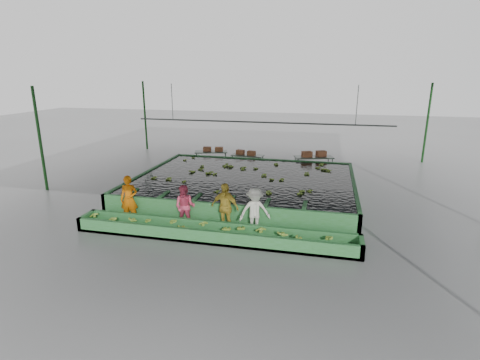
% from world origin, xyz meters
% --- Properties ---
extents(ground, '(80.00, 80.00, 0.00)m').
position_xyz_m(ground, '(0.00, 0.00, 0.00)').
color(ground, gray).
rests_on(ground, ground).
extents(shed_roof, '(20.00, 22.00, 0.04)m').
position_xyz_m(shed_roof, '(0.00, 0.00, 5.00)').
color(shed_roof, slate).
rests_on(shed_roof, shed_posts).
extents(shed_posts, '(20.00, 22.00, 5.00)m').
position_xyz_m(shed_posts, '(0.00, 0.00, 2.50)').
color(shed_posts, '#154116').
rests_on(shed_posts, ground).
extents(flotation_tank, '(10.00, 8.00, 0.90)m').
position_xyz_m(flotation_tank, '(0.00, 1.50, 0.45)').
color(flotation_tank, '#337C3C').
rests_on(flotation_tank, ground).
extents(tank_water, '(9.70, 7.70, 0.00)m').
position_xyz_m(tank_water, '(0.00, 1.50, 0.85)').
color(tank_water, black).
rests_on(tank_water, flotation_tank).
extents(sorting_trough, '(10.00, 1.00, 0.50)m').
position_xyz_m(sorting_trough, '(0.00, -3.60, 0.25)').
color(sorting_trough, '#337C3C').
rests_on(sorting_trough, ground).
extents(cableway_rail, '(0.08, 0.08, 14.00)m').
position_xyz_m(cableway_rail, '(0.00, 5.00, 3.00)').
color(cableway_rail, '#59605B').
rests_on(cableway_rail, shed_roof).
extents(rail_hanger_left, '(0.04, 0.04, 2.00)m').
position_xyz_m(rail_hanger_left, '(-5.00, 5.00, 4.00)').
color(rail_hanger_left, '#59605B').
rests_on(rail_hanger_left, shed_roof).
extents(rail_hanger_right, '(0.04, 0.04, 2.00)m').
position_xyz_m(rail_hanger_right, '(5.00, 5.00, 4.00)').
color(rail_hanger_right, '#59605B').
rests_on(rail_hanger_right, shed_roof).
extents(worker_a, '(0.74, 0.56, 1.84)m').
position_xyz_m(worker_a, '(-3.58, -2.80, 0.92)').
color(worker_a, '#D06308').
rests_on(worker_a, ground).
extents(worker_b, '(0.81, 0.65, 1.62)m').
position_xyz_m(worker_b, '(-1.30, -2.80, 0.81)').
color(worker_b, '#DA4364').
rests_on(worker_b, ground).
extents(worker_c, '(1.13, 0.64, 1.82)m').
position_xyz_m(worker_c, '(0.22, -2.80, 0.91)').
color(worker_c, gold).
rests_on(worker_c, ground).
extents(worker_d, '(1.28, 1.04, 1.72)m').
position_xyz_m(worker_d, '(1.32, -2.80, 0.86)').
color(worker_d, silver).
rests_on(worker_d, ground).
extents(packing_table_left, '(2.13, 1.35, 0.90)m').
position_xyz_m(packing_table_left, '(-3.33, 6.71, 0.45)').
color(packing_table_left, '#59605B').
rests_on(packing_table_left, ground).
extents(packing_table_mid, '(1.96, 0.94, 0.86)m').
position_xyz_m(packing_table_mid, '(-0.93, 6.37, 0.43)').
color(packing_table_mid, '#59605B').
rests_on(packing_table_mid, ground).
extents(packing_table_right, '(2.32, 1.45, 0.98)m').
position_xyz_m(packing_table_right, '(2.96, 6.26, 0.49)').
color(packing_table_right, '#59605B').
rests_on(packing_table_right, ground).
extents(box_stack_left, '(1.24, 0.50, 0.26)m').
position_xyz_m(box_stack_left, '(-3.20, 6.76, 0.90)').
color(box_stack_left, '#985434').
rests_on(box_stack_left, packing_table_left).
extents(box_stack_mid, '(1.22, 0.56, 0.25)m').
position_xyz_m(box_stack_mid, '(-1.05, 6.41, 0.86)').
color(box_stack_mid, '#985434').
rests_on(box_stack_mid, packing_table_mid).
extents(box_stack_right, '(1.43, 0.94, 0.30)m').
position_xyz_m(box_stack_right, '(2.96, 6.30, 0.98)').
color(box_stack_right, '#985434').
rests_on(box_stack_right, packing_table_right).
extents(floating_bananas, '(9.21, 6.28, 0.13)m').
position_xyz_m(floating_bananas, '(0.00, 2.30, 0.85)').
color(floating_bananas, '#7DA432').
rests_on(floating_bananas, tank_water).
extents(trough_bananas, '(9.34, 0.62, 0.12)m').
position_xyz_m(trough_bananas, '(0.00, -3.60, 0.40)').
color(trough_bananas, '#7DA432').
rests_on(trough_bananas, sorting_trough).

